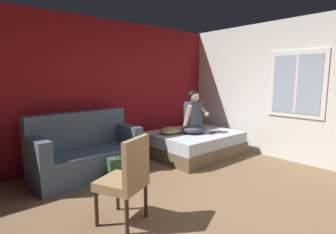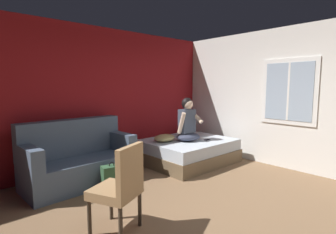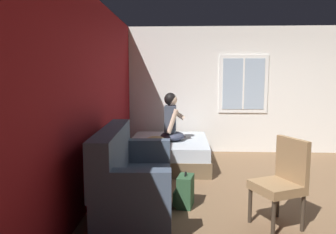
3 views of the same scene
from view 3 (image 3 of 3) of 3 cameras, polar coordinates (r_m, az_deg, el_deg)
name	(u,v)px [view 3 (image 3 of 3)]	position (r m, az deg, el deg)	size (l,w,h in m)	color
ground_plane	(303,194)	(5.11, 22.39, -12.32)	(40.00, 40.00, 0.00)	brown
wall_back_accent	(94,98)	(4.70, -12.81, 3.25)	(10.17, 0.16, 2.70)	maroon
wall_side_with_window	(261,90)	(7.39, 15.86, 4.53)	(0.19, 7.13, 2.70)	silver
bed	(169,152)	(6.17, 0.16, -6.15)	(1.78, 1.47, 0.48)	brown
couch	(131,182)	(4.04, -6.49, -11.12)	(1.74, 0.90, 1.04)	#47566B
side_chair	(282,179)	(3.86, 19.25, -10.20)	(0.61, 0.61, 0.98)	#382D23
person_seated	(171,121)	(5.98, 0.61, -0.72)	(0.53, 0.46, 0.88)	#383D51
backpack	(185,192)	(4.28, 2.92, -12.84)	(0.33, 0.28, 0.46)	#2D5133
throw_pillow	(156,141)	(5.65, -2.13, -4.14)	(0.48, 0.36, 0.14)	tan
cell_phone	(184,137)	(6.37, 2.82, -3.44)	(0.07, 0.14, 0.01)	black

